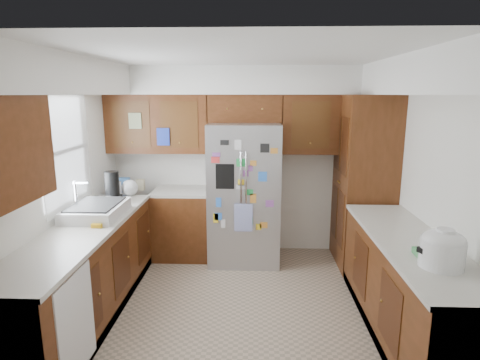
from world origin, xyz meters
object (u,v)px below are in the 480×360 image
at_px(fridge, 244,193).
at_px(pantry, 364,182).
at_px(rice_cooker, 442,248).
at_px(paper_towel, 444,248).

bearing_deg(fridge, pantry, -2.06).
bearing_deg(rice_cooker, paper_towel, -33.86).
bearing_deg(rice_cooker, fridge, 123.97).
xyz_separation_m(fridge, paper_towel, (1.51, -2.23, 0.16)).
bearing_deg(rice_cooker, pantry, 89.99).
bearing_deg(pantry, fridge, 177.94).
relative_size(fridge, rice_cooker, 5.56).
distance_m(fridge, paper_towel, 2.70).
relative_size(pantry, paper_towel, 7.43).
bearing_deg(fridge, paper_towel, -55.95).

